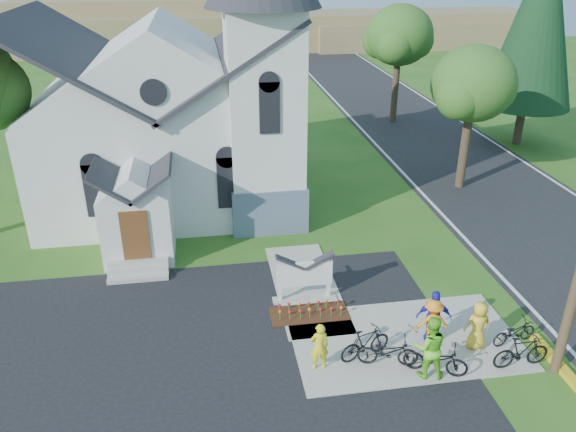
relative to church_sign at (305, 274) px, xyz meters
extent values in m
plane|color=#295819|center=(1.20, -3.20, -1.03)|extent=(120.00, 120.00, 0.00)
cube|color=black|center=(11.20, 11.80, -1.02)|extent=(8.00, 90.00, 0.02)
cube|color=gray|center=(2.70, -2.70, -1.00)|extent=(7.00, 4.00, 0.05)
cube|color=silver|center=(-4.80, 9.80, 1.47)|extent=(11.00, 9.00, 5.00)
cube|color=slate|center=(-0.50, 6.50, -0.03)|extent=(3.20, 3.20, 2.00)
cube|color=silver|center=(-0.50, 6.50, 3.47)|extent=(3.00, 3.00, 9.00)
cube|color=silver|center=(-5.80, 4.10, 0.37)|extent=(2.60, 2.40, 2.80)
cube|color=brown|center=(-5.80, 2.87, 0.47)|extent=(1.00, 0.10, 2.00)
cube|color=gray|center=(0.00, 0.00, -0.98)|extent=(2.20, 0.40, 0.10)
cube|color=white|center=(-0.85, 0.00, -0.48)|extent=(0.12, 0.12, 1.00)
cube|color=white|center=(0.85, 0.00, -0.48)|extent=(0.12, 0.12, 1.00)
cube|color=white|center=(0.00, 0.00, 0.02)|extent=(1.90, 0.14, 0.90)
cube|color=#3A1E10|center=(0.00, -0.90, -0.99)|extent=(2.60, 1.10, 0.07)
cylinder|color=#35271D|center=(9.70, 8.80, 1.00)|extent=(0.44, 0.44, 4.05)
ellipsoid|color=#2D5F20|center=(9.70, 8.80, 4.22)|extent=(4.00, 4.00, 3.60)
cylinder|color=#35271D|center=(10.20, 20.80, 1.22)|extent=(0.44, 0.44, 4.50)
ellipsoid|color=#2D5F20|center=(10.20, 20.80, 4.79)|extent=(4.40, 4.40, 3.96)
cylinder|color=#35271D|center=(16.20, 14.80, 0.17)|extent=(0.50, 0.50, 2.40)
cone|color=black|center=(16.20, 14.80, 6.37)|extent=(5.20, 5.20, 10.00)
cube|color=olive|center=(7.20, 52.80, 0.97)|extent=(60.00, 8.00, 4.00)
cube|color=olive|center=(-8.80, 54.80, 1.77)|extent=(30.00, 6.00, 5.60)
cube|color=olive|center=(23.20, 50.80, 0.47)|extent=(25.00, 6.00, 3.00)
imported|color=yellow|center=(-0.23, -3.54, -0.22)|extent=(0.57, 0.38, 1.52)
imported|color=black|center=(1.76, -3.72, -0.51)|extent=(1.85, 1.00, 0.92)
imported|color=#6BDA29|center=(2.73, -4.31, 0.00)|extent=(1.09, 0.93, 1.95)
imported|color=black|center=(1.20, -3.30, -0.47)|extent=(1.76, 0.99, 1.02)
imported|color=#2725B9|center=(3.45, -2.90, -0.08)|extent=(1.14, 0.72, 1.80)
imported|color=black|center=(2.99, -4.26, -0.50)|extent=(1.91, 1.32, 0.95)
imported|color=orange|center=(3.36, -3.02, -0.18)|extent=(1.06, 0.65, 1.59)
imported|color=black|center=(5.53, -4.40, -0.46)|extent=(1.75, 0.55, 1.04)
imported|color=yellow|center=(4.66, -3.36, -0.19)|extent=(0.82, 0.58, 1.57)
imported|color=black|center=(5.90, -3.38, -0.58)|extent=(1.60, 0.82, 0.80)
camera|label=1|loc=(-3.13, -16.01, 10.06)|focal=35.00mm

